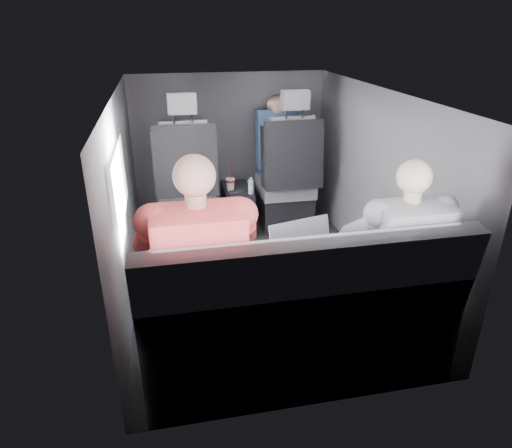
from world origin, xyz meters
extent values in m
plane|color=black|center=(0.00, 0.00, 0.00)|extent=(2.60, 2.60, 0.00)
plane|color=#B2B2AD|center=(0.00, 0.00, 1.35)|extent=(2.60, 2.60, 0.00)
cube|color=#56565B|center=(-0.90, 0.00, 0.68)|extent=(0.02, 2.60, 1.35)
cube|color=#56565B|center=(0.90, 0.00, 0.68)|extent=(0.02, 2.60, 1.35)
cube|color=#56565B|center=(0.00, 1.30, 0.68)|extent=(1.80, 0.02, 1.35)
cube|color=#56565B|center=(0.00, -1.30, 0.68)|extent=(1.80, 0.02, 1.35)
cube|color=white|center=(-0.88, -0.30, 0.90)|extent=(0.02, 0.75, 0.42)
cube|color=black|center=(0.45, 0.67, 0.80)|extent=(0.35, 0.11, 0.59)
cube|color=black|center=(-0.45, 0.92, 0.15)|extent=(0.46, 0.48, 0.30)
cube|color=#56565A|center=(-0.45, 0.90, 0.38)|extent=(0.48, 0.46, 0.14)
cube|color=#56565A|center=(-0.45, 0.70, 0.75)|extent=(0.38, 0.18, 0.61)
cube|color=black|center=(-0.67, 0.70, 0.72)|extent=(0.08, 0.21, 0.53)
cube|color=black|center=(-0.23, 0.70, 0.72)|extent=(0.08, 0.21, 0.53)
cube|color=black|center=(-0.45, 0.64, 0.74)|extent=(0.50, 0.11, 0.58)
cube|color=#56565A|center=(-0.45, 0.66, 1.19)|extent=(0.22, 0.10, 0.15)
cube|color=black|center=(0.45, 0.92, 0.15)|extent=(0.46, 0.48, 0.30)
cube|color=#56565A|center=(0.45, 0.90, 0.38)|extent=(0.48, 0.46, 0.14)
cube|color=#56565A|center=(0.45, 0.70, 0.75)|extent=(0.38, 0.18, 0.61)
cube|color=black|center=(0.23, 0.70, 0.72)|extent=(0.08, 0.21, 0.53)
cube|color=black|center=(0.67, 0.70, 0.72)|extent=(0.08, 0.21, 0.53)
cube|color=black|center=(0.45, 0.64, 0.74)|extent=(0.50, 0.11, 0.58)
cube|color=#56565A|center=(0.45, 0.66, 1.19)|extent=(0.22, 0.10, 0.15)
cube|color=black|center=(0.00, 0.88, 0.20)|extent=(0.24, 0.48, 0.40)
cylinder|color=black|center=(-0.05, 0.76, 0.41)|extent=(0.09, 0.09, 0.01)
cylinder|color=black|center=(0.06, 0.76, 0.41)|extent=(0.09, 0.09, 0.01)
cube|color=#56565A|center=(0.00, -1.02, 0.23)|extent=(1.60, 0.50, 0.45)
cube|color=#56565A|center=(0.00, -1.25, 0.68)|extent=(1.60, 0.17, 0.47)
cylinder|color=red|center=(-0.07, 0.83, 0.49)|extent=(0.08, 0.08, 0.02)
cylinder|color=white|center=(-0.07, 0.83, 0.51)|extent=(0.08, 0.08, 0.01)
cylinder|color=red|center=(-0.07, 0.83, 0.58)|extent=(0.01, 0.01, 0.13)
cylinder|color=#9BB6D2|center=(0.09, 0.71, 0.46)|extent=(0.05, 0.05, 0.12)
cylinder|color=#9BB6D2|center=(0.09, 0.71, 0.53)|extent=(0.03, 0.03, 0.02)
cube|color=silver|center=(-0.53, -0.79, 0.59)|extent=(0.33, 0.24, 0.02)
cube|color=silver|center=(-0.53, -0.80, 0.60)|extent=(0.27, 0.13, 0.00)
cube|color=silver|center=(-0.53, -0.72, 0.60)|extent=(0.10, 0.05, 0.00)
cube|color=silver|center=(-0.53, -0.93, 0.71)|extent=(0.33, 0.07, 0.23)
cube|color=white|center=(-0.53, -0.93, 0.71)|extent=(0.29, 0.06, 0.19)
cube|color=#AEAEB3|center=(0.05, -0.74, 0.59)|extent=(0.40, 0.32, 0.02)
cube|color=silver|center=(0.05, -0.75, 0.60)|extent=(0.31, 0.20, 0.00)
cube|color=#AEAEB3|center=(0.05, -0.66, 0.60)|extent=(0.12, 0.08, 0.00)
cube|color=#AEAEB3|center=(0.05, -0.89, 0.71)|extent=(0.36, 0.16, 0.23)
cube|color=white|center=(0.05, -0.88, 0.71)|extent=(0.31, 0.13, 0.20)
cube|color=black|center=(0.59, -0.72, 0.59)|extent=(0.36, 0.32, 0.02)
cube|color=black|center=(0.59, -0.74, 0.60)|extent=(0.27, 0.22, 0.00)
cube|color=black|center=(0.59, -0.66, 0.60)|extent=(0.10, 0.08, 0.00)
cube|color=black|center=(0.59, -0.85, 0.70)|extent=(0.29, 0.20, 0.20)
cube|color=white|center=(0.59, -0.84, 0.69)|extent=(0.25, 0.17, 0.17)
cube|color=#36363B|center=(-0.61, -0.90, 0.52)|extent=(0.15, 0.45, 0.13)
cube|color=#36363B|center=(-0.38, -0.90, 0.52)|extent=(0.15, 0.45, 0.13)
cube|color=#36363B|center=(-0.61, -0.66, 0.23)|extent=(0.13, 0.13, 0.45)
cube|color=#36363B|center=(-0.38, -0.66, 0.23)|extent=(0.13, 0.13, 0.45)
cube|color=#CD4347|center=(-0.50, -1.10, 0.77)|extent=(0.41, 0.28, 0.56)
sphere|color=tan|center=(-0.50, -1.07, 1.17)|extent=(0.19, 0.19, 0.19)
cylinder|color=tan|center=(-0.70, -0.82, 0.68)|extent=(0.12, 0.29, 0.12)
cylinder|color=tan|center=(-0.29, -0.82, 0.68)|extent=(0.12, 0.29, 0.12)
cube|color=#324C71|center=(0.44, -0.90, 0.51)|extent=(0.14, 0.41, 0.12)
cube|color=#324C71|center=(0.64, -0.90, 0.51)|extent=(0.14, 0.41, 0.12)
cube|color=#324C71|center=(0.44, -0.69, 0.23)|extent=(0.12, 0.12, 0.45)
cube|color=#324C71|center=(0.64, -0.69, 0.23)|extent=(0.12, 0.12, 0.45)
cube|color=gray|center=(0.54, -1.10, 0.74)|extent=(0.37, 0.25, 0.50)
sphere|color=beige|center=(0.54, -1.07, 1.10)|extent=(0.17, 0.17, 0.17)
cylinder|color=beige|center=(0.35, -0.82, 0.65)|extent=(0.10, 0.26, 0.11)
cylinder|color=beige|center=(0.72, -0.82, 0.65)|extent=(0.10, 0.26, 0.11)
cube|color=#324C71|center=(0.41, 1.08, 0.78)|extent=(0.38, 0.24, 0.55)
sphere|color=tan|center=(0.41, 1.10, 1.07)|extent=(0.19, 0.19, 0.19)
cube|color=#324C71|center=(0.41, 1.14, 0.49)|extent=(0.32, 0.38, 0.11)
camera|label=1|loc=(-0.61, -2.93, 1.78)|focal=32.00mm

